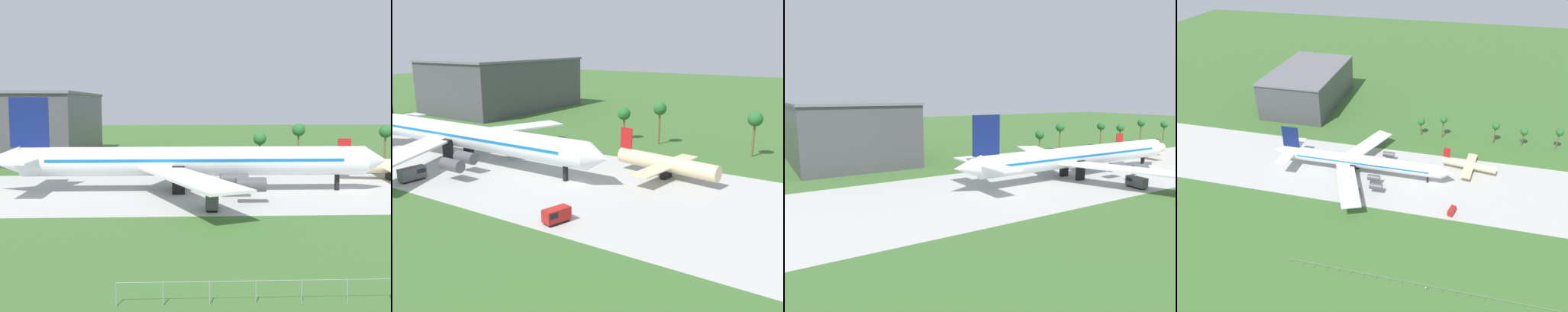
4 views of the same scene
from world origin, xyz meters
The scene contains 7 objects.
ground_plane centered at (0.00, 0.00, 0.00)m, with size 600.00×600.00×0.00m, color #3D662D.
taxiway_strip centered at (0.00, 0.00, 0.01)m, with size 320.00×44.00×0.02m.
jet_airliner centered at (-32.31, -0.30, 5.94)m, with size 78.87×61.83×18.46m.
regional_aircraft centered at (13.56, 12.47, 3.07)m, with size 23.09×20.82×9.34m.
baggage_tug centered at (-28.89, -16.96, 1.50)m, with size 2.56×5.60×2.81m.
terminal_building centered at (-81.27, 65.68, 10.35)m, with size 36.72×61.20×20.67m.
palm_tree_row centered at (29.33, 40.37, 8.51)m, with size 86.95×3.60×11.65m.
Camera 3 is at (-111.36, -75.30, 23.01)m, focal length 35.00 mm.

